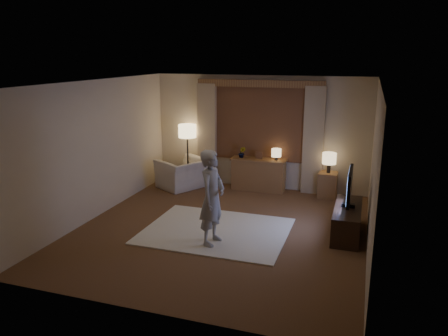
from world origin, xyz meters
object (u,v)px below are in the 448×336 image
at_px(armchair, 183,173).
at_px(side_table, 328,185).
at_px(sideboard, 258,175).
at_px(person, 212,198).
at_px(tv_stand, 347,221).

height_order(armchair, side_table, armchair).
relative_size(sideboard, side_table, 2.14).
height_order(armchair, person, person).
bearing_deg(sideboard, side_table, -1.83).
bearing_deg(armchair, person, 61.46).
xyz_separation_m(sideboard, person, (-0.00, -3.13, 0.46)).
xyz_separation_m(armchair, tv_stand, (3.82, -1.64, -0.09)).
bearing_deg(armchair, side_table, 124.99).
bearing_deg(person, side_table, -20.75).
bearing_deg(person, armchair, 38.28).
distance_m(sideboard, side_table, 1.57).
relative_size(sideboard, armchair, 1.15).
bearing_deg(side_table, person, -117.01).
relative_size(sideboard, tv_stand, 0.86).
distance_m(sideboard, armchair, 1.77).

